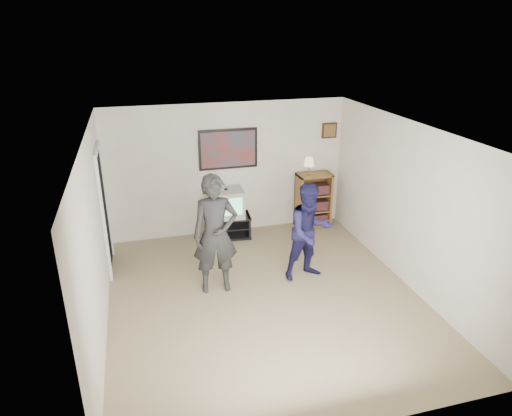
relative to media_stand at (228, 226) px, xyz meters
name	(u,v)px	position (x,y,z in m)	size (l,w,h in m)	color
room_shell	(259,212)	(0.10, -1.88, 1.04)	(4.51, 5.00, 2.51)	#847354
media_stand	(228,226)	(0.00, 0.00, 0.00)	(0.89, 0.55, 0.43)	black
crt_television	(226,203)	(-0.01, 0.00, 0.47)	(0.62, 0.52, 0.52)	#AAABA6
bookshelf	(313,200)	(1.75, 0.05, 0.33)	(0.67, 0.38, 1.09)	brown
table_lamp	(309,166)	(1.63, 0.06, 1.05)	(0.21, 0.21, 0.34)	beige
person_tall	(215,235)	(-0.54, -1.77, 0.70)	(0.67, 0.44, 1.83)	#272628
person_short	(310,232)	(0.94, -1.79, 0.58)	(0.77, 0.60, 1.58)	#1B1844
controller_left	(215,206)	(-0.50, -1.60, 1.08)	(0.04, 0.13, 0.04)	white
controller_right	(309,206)	(1.00, -1.58, 0.92)	(0.04, 0.13, 0.04)	white
poster	(228,149)	(0.10, 0.25, 1.44)	(1.10, 0.03, 0.75)	black
air_vent	(198,135)	(-0.45, 0.25, 1.74)	(0.28, 0.02, 0.14)	white
small_picture	(329,130)	(2.10, 0.25, 1.67)	(0.30, 0.03, 0.30)	black
doorway	(104,211)	(-2.14, -0.63, 0.79)	(0.03, 0.85, 2.00)	black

